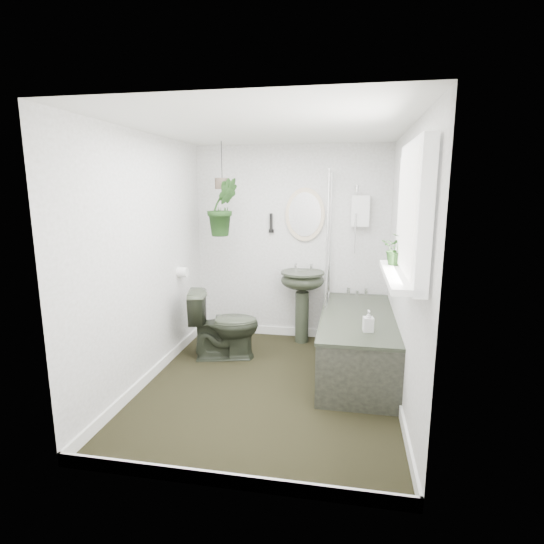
# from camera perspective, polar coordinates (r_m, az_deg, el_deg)

# --- Properties ---
(floor) EXTENTS (2.30, 2.80, 0.02)m
(floor) POSITION_cam_1_polar(r_m,az_deg,el_deg) (4.09, -0.39, -15.14)
(floor) COLOR #2C2A17
(floor) RESTS_ON ground
(ceiling) EXTENTS (2.30, 2.80, 0.02)m
(ceiling) POSITION_cam_1_polar(r_m,az_deg,el_deg) (3.69, -0.44, 19.06)
(ceiling) COLOR white
(ceiling) RESTS_ON ground
(wall_back) EXTENTS (2.30, 0.02, 2.30)m
(wall_back) POSITION_cam_1_polar(r_m,az_deg,el_deg) (5.10, 2.56, 3.84)
(wall_back) COLOR white
(wall_back) RESTS_ON ground
(wall_front) EXTENTS (2.30, 0.02, 2.30)m
(wall_front) POSITION_cam_1_polar(r_m,az_deg,el_deg) (2.39, -6.79, -4.89)
(wall_front) COLOR white
(wall_front) RESTS_ON ground
(wall_left) EXTENTS (0.02, 2.80, 2.30)m
(wall_left) POSITION_cam_1_polar(r_m,az_deg,el_deg) (4.10, -16.57, 1.54)
(wall_left) COLOR white
(wall_left) RESTS_ON ground
(wall_right) EXTENTS (0.02, 2.80, 2.30)m
(wall_right) POSITION_cam_1_polar(r_m,az_deg,el_deg) (3.69, 17.58, 0.43)
(wall_right) COLOR white
(wall_right) RESTS_ON ground
(skirting) EXTENTS (2.30, 2.80, 0.10)m
(skirting) POSITION_cam_1_polar(r_m,az_deg,el_deg) (4.06, -0.39, -14.38)
(skirting) COLOR white
(skirting) RESTS_ON floor
(bathtub) EXTENTS (0.72, 1.72, 0.58)m
(bathtub) POSITION_cam_1_polar(r_m,az_deg,el_deg) (4.37, 11.36, -9.29)
(bathtub) COLOR #2A3023
(bathtub) RESTS_ON floor
(bath_screen) EXTENTS (0.04, 0.72, 1.40)m
(bath_screen) POSITION_cam_1_polar(r_m,az_deg,el_deg) (4.62, 7.65, 4.61)
(bath_screen) COLOR silver
(bath_screen) RESTS_ON bathtub
(shower_box) EXTENTS (0.20, 0.10, 0.35)m
(shower_box) POSITION_cam_1_polar(r_m,az_deg,el_deg) (4.94, 11.80, 8.04)
(shower_box) COLOR white
(shower_box) RESTS_ON wall_back
(oval_mirror) EXTENTS (0.46, 0.03, 0.62)m
(oval_mirror) POSITION_cam_1_polar(r_m,az_deg,el_deg) (5.00, 4.45, 7.71)
(oval_mirror) COLOR beige
(oval_mirror) RESTS_ON wall_back
(wall_sconce) EXTENTS (0.04, 0.04, 0.22)m
(wall_sconce) POSITION_cam_1_polar(r_m,az_deg,el_deg) (5.06, -0.12, 6.65)
(wall_sconce) COLOR black
(wall_sconce) RESTS_ON wall_back
(toilet_roll_holder) EXTENTS (0.11, 0.11, 0.11)m
(toilet_roll_holder) POSITION_cam_1_polar(r_m,az_deg,el_deg) (4.74, -11.96, -0.02)
(toilet_roll_holder) COLOR white
(toilet_roll_holder) RESTS_ON wall_left
(window_recess) EXTENTS (0.08, 1.00, 0.90)m
(window_recess) POSITION_cam_1_polar(r_m,az_deg,el_deg) (2.93, 18.45, 7.56)
(window_recess) COLOR white
(window_recess) RESTS_ON wall_right
(window_sill) EXTENTS (0.18, 1.00, 0.04)m
(window_sill) POSITION_cam_1_polar(r_m,az_deg,el_deg) (2.97, 16.61, -0.46)
(window_sill) COLOR white
(window_sill) RESTS_ON wall_right
(window_blinds) EXTENTS (0.01, 0.86, 0.76)m
(window_blinds) POSITION_cam_1_polar(r_m,az_deg,el_deg) (2.92, 17.57, 7.61)
(window_blinds) COLOR white
(window_blinds) RESTS_ON wall_right
(toilet) EXTENTS (0.81, 0.58, 0.75)m
(toilet) POSITION_cam_1_polar(r_m,az_deg,el_deg) (4.60, -6.45, -6.99)
(toilet) COLOR #2A3023
(toilet) RESTS_ON floor
(pedestal_sink) EXTENTS (0.53, 0.46, 0.86)m
(pedestal_sink) POSITION_cam_1_polar(r_m,az_deg,el_deg) (5.02, 4.06, -4.69)
(pedestal_sink) COLOR #2A3023
(pedestal_sink) RESTS_ON floor
(sill_plant) EXTENTS (0.26, 0.25, 0.24)m
(sill_plant) POSITION_cam_1_polar(r_m,az_deg,el_deg) (3.25, 16.49, 3.00)
(sill_plant) COLOR black
(sill_plant) RESTS_ON window_sill
(hanging_plant) EXTENTS (0.44, 0.42, 0.63)m
(hanging_plant) POSITION_cam_1_polar(r_m,az_deg,el_deg) (4.76, -6.65, 8.64)
(hanging_plant) COLOR black
(hanging_plant) RESTS_ON ceiling
(soap_bottle) EXTENTS (0.10, 0.10, 0.19)m
(soap_bottle) POSITION_cam_1_polar(r_m,az_deg,el_deg) (3.79, 12.83, -6.43)
(soap_bottle) COLOR black
(soap_bottle) RESTS_ON bathtub
(hanging_pot) EXTENTS (0.16, 0.16, 0.12)m
(hanging_pot) POSITION_cam_1_polar(r_m,az_deg,el_deg) (4.75, -6.72, 11.72)
(hanging_pot) COLOR #4C3F34
(hanging_pot) RESTS_ON ceiling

